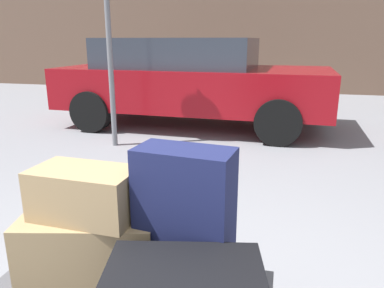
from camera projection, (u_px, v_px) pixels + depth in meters
duffel_bag_tan_rear_right at (90, 247)px, 1.66m from camera, size 0.65×0.42×0.30m
suitcase_navy_rear_left at (185, 222)px, 1.53m from camera, size 0.42×0.25×0.64m
duffel_bag_tan_topmost_pile at (85, 193)px, 1.59m from camera, size 0.46×0.27×0.22m
parked_car at (190, 80)px, 6.01m from camera, size 4.35×2.02×1.42m
no_parking_sign at (108, 27)px, 4.62m from camera, size 0.50×0.08×2.51m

